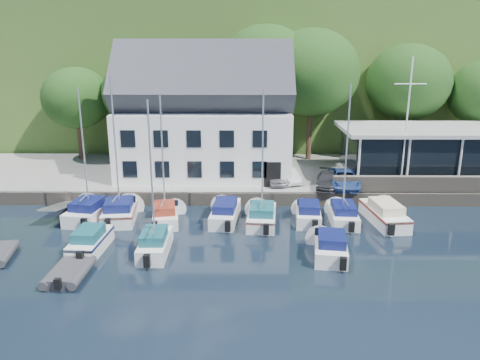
{
  "coord_description": "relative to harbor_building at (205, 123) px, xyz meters",
  "views": [
    {
      "loc": [
        -3.68,
        -22.3,
        11.59
      ],
      "look_at": [
        -3.97,
        9.0,
        2.57
      ],
      "focal_mm": 35.0,
      "sensor_mm": 36.0,
      "label": 1
    }
  ],
  "objects": [
    {
      "name": "car_white",
      "position": [
        6.83,
        -2.57,
        -3.8
      ],
      "size": [
        2.1,
        3.55,
        1.11
      ],
      "primitive_type": "imported",
      "rotation": [
        0.0,
        0.0,
        0.29
      ],
      "color": "silver",
      "rests_on": "quay"
    },
    {
      "name": "tree_2",
      "position": [
        5.31,
        5.78,
        1.91
      ],
      "size": [
        9.16,
        9.16,
        12.52
      ],
      "primitive_type": null,
      "color": "black",
      "rests_on": "quay"
    },
    {
      "name": "boat_r2_1",
      "position": [
        -1.83,
        -13.91,
        -0.89
      ],
      "size": [
        1.79,
        5.82,
        8.91
      ],
      "primitive_type": null,
      "rotation": [
        0.0,
        0.0,
        0.01
      ],
      "color": "white",
      "rests_on": "ground"
    },
    {
      "name": "harbor_building",
      "position": [
        0.0,
        0.0,
        0.0
      ],
      "size": [
        14.4,
        8.2,
        8.7
      ],
      "primitive_type": null,
      "color": "white",
      "rests_on": "quay"
    },
    {
      "name": "car_silver",
      "position": [
        5.82,
        -3.06,
        -3.8
      ],
      "size": [
        1.55,
        3.3,
        1.09
      ],
      "primitive_type": "imported",
      "rotation": [
        0.0,
        0.0,
        0.08
      ],
      "color": "#A2A2A6",
      "rests_on": "quay"
    },
    {
      "name": "boat_r1_3",
      "position": [
        2.03,
        -8.58,
        -4.63
      ],
      "size": [
        2.46,
        6.77,
        1.45
      ],
      "primitive_type": null,
      "rotation": [
        0.0,
        0.0,
        -0.1
      ],
      "color": "white",
      "rests_on": "ground"
    },
    {
      "name": "boat_r2_3",
      "position": [
        8.25,
        -14.26,
        -4.63
      ],
      "size": [
        2.7,
        5.68,
        1.44
      ],
      "primitive_type": null,
      "rotation": [
        0.0,
        0.0,
        -0.14
      ],
      "color": "white",
      "rests_on": "ground"
    },
    {
      "name": "seawall",
      "position": [
        19.0,
        -5.1,
        -3.75
      ],
      "size": [
        18.0,
        0.5,
        1.2
      ],
      "primitive_type": "cube",
      "color": "#625A4E",
      "rests_on": "quay"
    },
    {
      "name": "boat_r1_7",
      "position": [
        12.82,
        -8.94,
        -4.57
      ],
      "size": [
        2.81,
        7.23,
        1.56
      ],
      "primitive_type": null,
      "rotation": [
        0.0,
        0.0,
        0.12
      ],
      "color": "white",
      "rests_on": "ground"
    },
    {
      "name": "boat_r1_1",
      "position": [
        -5.21,
        -8.63,
        -0.73
      ],
      "size": [
        2.87,
        6.04,
        9.25
      ],
      "primitive_type": null,
      "rotation": [
        0.0,
        0.0,
        0.11
      ],
      "color": "white",
      "rests_on": "ground"
    },
    {
      "name": "tree_0",
      "position": [
        -12.47,
        5.32,
        0.02
      ],
      "size": [
        6.39,
        6.39,
        8.73
      ],
      "primitive_type": null,
      "color": "black",
      "rests_on": "quay"
    },
    {
      "name": "hillside",
      "position": [
        7.0,
        45.5,
        2.65
      ],
      "size": [
        160.0,
        75.0,
        16.0
      ],
      "primitive_type": "cube",
      "color": "#355921",
      "rests_on": "ground"
    },
    {
      "name": "quay_face",
      "position": [
        7.0,
        -5.5,
        -4.85
      ],
      "size": [
        60.0,
        0.3,
        1.0
      ],
      "primitive_type": "cube",
      "color": "#625A4E",
      "rests_on": "ground"
    },
    {
      "name": "tree_4",
      "position": [
        18.8,
        6.27,
        1.06
      ],
      "size": [
        7.91,
        7.91,
        10.81
      ],
      "primitive_type": null,
      "color": "black",
      "rests_on": "quay"
    },
    {
      "name": "boat_r2_0",
      "position": [
        -5.65,
        -13.66,
        -4.62
      ],
      "size": [
        2.04,
        5.65,
        1.47
      ],
      "primitive_type": null,
      "rotation": [
        0.0,
        0.0,
        -0.05
      ],
      "color": "white",
      "rests_on": "ground"
    },
    {
      "name": "gangway",
      "position": [
        -9.5,
        -7.5,
        -5.35
      ],
      "size": [
        1.2,
        6.0,
        1.4
      ],
      "primitive_type": null,
      "color": "silver",
      "rests_on": "ground"
    },
    {
      "name": "boat_r1_0",
      "position": [
        -7.36,
        -8.54,
        -0.74
      ],
      "size": [
        3.19,
        6.24,
        9.22
      ],
      "primitive_type": null,
      "rotation": [
        0.0,
        0.0,
        -0.17
      ],
      "color": "white",
      "rests_on": "ground"
    },
    {
      "name": "boat_r1_2",
      "position": [
        -2.04,
        -9.01,
        -1.18
      ],
      "size": [
        2.66,
        5.66,
        8.35
      ],
      "primitive_type": null,
      "rotation": [
        0.0,
        0.0,
        0.16
      ],
      "color": "white",
      "rests_on": "ground"
    },
    {
      "name": "dinghy_1",
      "position": [
        -5.73,
        -17.02,
        -4.97
      ],
      "size": [
        2.07,
        3.35,
        0.77
      ],
      "primitive_type": null,
      "rotation": [
        0.0,
        0.0,
        -0.03
      ],
      "color": "#333338",
      "rests_on": "ground"
    },
    {
      "name": "boat_r1_4",
      "position": [
        4.51,
        -9.25,
        -1.07
      ],
      "size": [
        2.5,
        6.2,
        8.56
      ],
      "primitive_type": null,
      "rotation": [
        0.0,
        0.0,
        -0.08
      ],
      "color": "white",
      "rests_on": "ground"
    },
    {
      "name": "ground",
      "position": [
        7.0,
        -16.5,
        -5.35
      ],
      "size": [
        180.0,
        180.0,
        0.0
      ],
      "primitive_type": "plane",
      "color": "black",
      "rests_on": "ground"
    },
    {
      "name": "club_pavilion",
      "position": [
        18.0,
        -0.5,
        -2.3
      ],
      "size": [
        13.2,
        7.2,
        4.1
      ],
      "primitive_type": null,
      "color": "black",
      "rests_on": "quay"
    },
    {
      "name": "car_blue",
      "position": [
        11.02,
        -3.96,
        -3.64
      ],
      "size": [
        1.91,
        4.26,
        1.42
      ],
      "primitive_type": "imported",
      "rotation": [
        0.0,
        0.0,
        -0.07
      ],
      "color": "#2C4A88",
      "rests_on": "quay"
    },
    {
      "name": "boat_r1_5",
      "position": [
        7.69,
        -8.83,
        -4.64
      ],
      "size": [
        2.24,
        5.33,
        1.42
      ],
      "primitive_type": null,
      "rotation": [
        0.0,
        0.0,
        -0.09
      ],
      "color": "white",
      "rests_on": "ground"
    },
    {
      "name": "boat_r1_6",
      "position": [
        10.03,
        -8.8,
        -1.16
      ],
      "size": [
        2.18,
        6.07,
        8.39
      ],
      "primitive_type": null,
      "rotation": [
        0.0,
        0.0,
        -0.05
      ],
      "color": "white",
      "rests_on": "ground"
    },
    {
      "name": "tree_3",
      "position": [
        9.52,
        5.54,
        1.75
      ],
      "size": [
        8.92,
        8.92,
        12.19
      ],
      "primitive_type": null,
      "color": "black",
      "rests_on": "quay"
    },
    {
      "name": "car_dgrey",
      "position": [
        9.74,
        -4.06,
        -3.78
      ],
      "size": [
        2.32,
        4.15,
        1.14
      ],
      "primitive_type": "imported",
      "rotation": [
        0.0,
        0.0,
        -0.2
      ],
      "color": "#2E2F33",
      "rests_on": "quay"
    },
    {
      "name": "flagpole",
      "position": [
        15.56,
        -3.67,
        0.57
      ],
      "size": [
        2.36,
        0.2,
        9.84
      ],
      "primitive_type": null,
      "color": "white",
      "rests_on": "quay"
    },
    {
      "name": "quay",
      "position": [
        7.0,
        1.0,
        -4.85
      ],
      "size": [
        60.0,
        13.0,
        1.0
      ],
      "primitive_type": "cube",
      "color": "gray",
      "rests_on": "ground"
    },
    {
      "name": "field_patch",
      "position": [
        15.0,
        53.5,
        10.8
      ],
      "size": [
        50.0,
        30.0,
        0.3
      ],
      "primitive_type": "cube",
      "color": "#5A6B35",
      "rests_on": "hillside"
    },
    {
      "name": "tree_1",
      "position": [
        -6.33,
        4.92,
        0.44
      ],
      "size": [
        7.01,
        7.01,
        9.57
      ],
      "primitive_type": null,
      "color": "black",
      "rests_on": "quay"
    }
  ]
}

